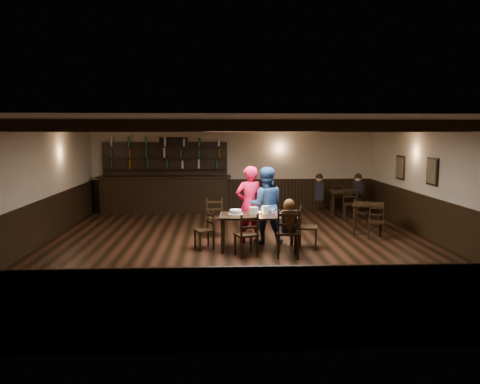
{
  "coord_description": "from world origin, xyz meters",
  "views": [
    {
      "loc": [
        -0.53,
        -10.07,
        2.49
      ],
      "look_at": [
        -0.02,
        0.2,
        1.19
      ],
      "focal_mm": 35.0,
      "sensor_mm": 36.0,
      "label": 1
    }
  ],
  "objects_px": {
    "cake": "(236,212)",
    "bar_counter": "(165,189)",
    "dining_table": "(258,218)",
    "woman_pink": "(249,205)",
    "chair_near_right": "(289,230)",
    "man_blue": "(265,205)",
    "chair_near_left": "(248,232)"
  },
  "relations": [
    {
      "from": "cake",
      "to": "bar_counter",
      "type": "height_order",
      "value": "bar_counter"
    },
    {
      "from": "dining_table",
      "to": "woman_pink",
      "type": "height_order",
      "value": "woman_pink"
    },
    {
      "from": "chair_near_right",
      "to": "man_blue",
      "type": "height_order",
      "value": "man_blue"
    },
    {
      "from": "dining_table",
      "to": "man_blue",
      "type": "height_order",
      "value": "man_blue"
    },
    {
      "from": "man_blue",
      "to": "cake",
      "type": "relative_size",
      "value": 5.4
    },
    {
      "from": "chair_near_right",
      "to": "dining_table",
      "type": "bearing_deg",
      "value": 126.46
    },
    {
      "from": "chair_near_right",
      "to": "woman_pink",
      "type": "xyz_separation_m",
      "value": [
        -0.69,
        1.37,
        0.3
      ]
    },
    {
      "from": "bar_counter",
      "to": "cake",
      "type": "bearing_deg",
      "value": -67.31
    },
    {
      "from": "woman_pink",
      "to": "man_blue",
      "type": "height_order",
      "value": "woman_pink"
    },
    {
      "from": "dining_table",
      "to": "chair_near_left",
      "type": "distance_m",
      "value": 0.68
    },
    {
      "from": "dining_table",
      "to": "bar_counter",
      "type": "bearing_deg",
      "value": 116.8
    },
    {
      "from": "man_blue",
      "to": "woman_pink",
      "type": "bearing_deg",
      "value": -4.61
    },
    {
      "from": "chair_near_right",
      "to": "cake",
      "type": "height_order",
      "value": "chair_near_right"
    },
    {
      "from": "cake",
      "to": "chair_near_right",
      "type": "bearing_deg",
      "value": -39.6
    },
    {
      "from": "woman_pink",
      "to": "cake",
      "type": "distance_m",
      "value": 0.62
    },
    {
      "from": "cake",
      "to": "bar_counter",
      "type": "bearing_deg",
      "value": 112.69
    },
    {
      "from": "chair_near_left",
      "to": "man_blue",
      "type": "bearing_deg",
      "value": 68.24
    },
    {
      "from": "dining_table",
      "to": "woman_pink",
      "type": "relative_size",
      "value": 0.96
    },
    {
      "from": "chair_near_left",
      "to": "chair_near_right",
      "type": "relative_size",
      "value": 0.89
    },
    {
      "from": "chair_near_right",
      "to": "bar_counter",
      "type": "xyz_separation_m",
      "value": [
        -3.06,
        5.72,
        0.15
      ]
    },
    {
      "from": "woman_pink",
      "to": "man_blue",
      "type": "distance_m",
      "value": 0.36
    },
    {
      "from": "man_blue",
      "to": "bar_counter",
      "type": "distance_m",
      "value": 5.17
    },
    {
      "from": "dining_table",
      "to": "bar_counter",
      "type": "relative_size",
      "value": 0.4
    },
    {
      "from": "dining_table",
      "to": "chair_near_left",
      "type": "bearing_deg",
      "value": -113.99
    },
    {
      "from": "dining_table",
      "to": "cake",
      "type": "distance_m",
      "value": 0.51
    },
    {
      "from": "chair_near_right",
      "to": "man_blue",
      "type": "distance_m",
      "value": 1.39
    },
    {
      "from": "bar_counter",
      "to": "chair_near_left",
      "type": "bearing_deg",
      "value": -68.08
    },
    {
      "from": "chair_near_left",
      "to": "cake",
      "type": "bearing_deg",
      "value": 106.53
    },
    {
      "from": "man_blue",
      "to": "cake",
      "type": "height_order",
      "value": "man_blue"
    },
    {
      "from": "dining_table",
      "to": "cake",
      "type": "bearing_deg",
      "value": 166.52
    },
    {
      "from": "chair_near_left",
      "to": "man_blue",
      "type": "xyz_separation_m",
      "value": [
        0.48,
        1.2,
        0.35
      ]
    },
    {
      "from": "dining_table",
      "to": "chair_near_right",
      "type": "relative_size",
      "value": 1.7
    }
  ]
}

